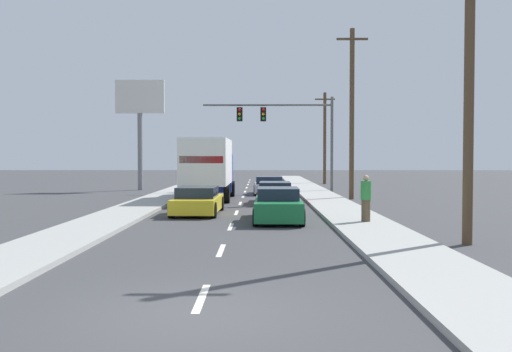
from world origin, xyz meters
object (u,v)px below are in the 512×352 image
at_px(car_green, 278,206).
at_px(car_yellow, 198,201).
at_px(utility_pole_far, 325,137).
at_px(pedestrian_near_corner, 366,198).
at_px(roadside_billboard, 140,113).
at_px(traffic_signal_mast, 278,121).
at_px(car_maroon, 275,193).
at_px(utility_pole_near, 469,55).
at_px(car_silver, 269,186).
at_px(box_truck, 209,166).
at_px(utility_pole_mid, 352,112).

bearing_deg(car_green, car_yellow, 142.84).
relative_size(utility_pole_far, pedestrian_near_corner, 4.96).
xyz_separation_m(car_green, roadside_billboard, (-9.52, 20.02, 5.11)).
bearing_deg(car_yellow, traffic_signal_mast, 75.57).
distance_m(car_maroon, pedestrian_near_corner, 10.10).
xyz_separation_m(car_yellow, pedestrian_near_corner, (6.47, -3.94, 0.41)).
distance_m(utility_pole_near, pedestrian_near_corner, 6.52).
xyz_separation_m(car_silver, utility_pole_near, (5.18, -21.32, 4.73)).
xyz_separation_m(roadside_billboard, pedestrian_near_corner, (12.63, -21.41, -4.72)).
height_order(box_truck, car_silver, box_truck).
relative_size(car_yellow, utility_pole_far, 0.54).
bearing_deg(roadside_billboard, traffic_signal_mast, -12.17).
relative_size(car_green, roadside_billboard, 0.58).
bearing_deg(car_green, box_truck, 109.12).
bearing_deg(car_maroon, box_truck, 150.19).
relative_size(traffic_signal_mast, utility_pole_mid, 0.93).
relative_size(car_maroon, utility_pole_mid, 0.47).
height_order(box_truck, utility_pole_far, utility_pole_far).
relative_size(utility_pole_near, utility_pole_far, 1.24).
bearing_deg(car_silver, traffic_signal_mast, 74.69).
relative_size(box_truck, car_silver, 1.88).
bearing_deg(car_green, roadside_billboard, 115.42).
distance_m(car_silver, traffic_signal_mast, 5.05).
xyz_separation_m(utility_pole_near, utility_pole_mid, (-0.49, 16.87, -0.22)).
bearing_deg(car_maroon, pedestrian_near_corner, -72.67).
distance_m(utility_pole_far, roadside_billboard, 17.58).
distance_m(box_truck, utility_pole_near, 18.71).
bearing_deg(car_yellow, car_maroon, 58.72).
bearing_deg(traffic_signal_mast, car_yellow, -104.43).
bearing_deg(pedestrian_near_corner, utility_pole_far, 86.13).
xyz_separation_m(traffic_signal_mast, utility_pole_near, (4.52, -23.72, 0.33)).
relative_size(utility_pole_near, utility_pole_mid, 1.04).
bearing_deg(box_truck, pedestrian_near_corner, -60.30).
relative_size(car_maroon, car_green, 0.98).
bearing_deg(utility_pole_far, car_maroon, -103.47).
bearing_deg(car_green, utility_pole_mid, 67.25).
distance_m(box_truck, car_yellow, 7.95).
bearing_deg(utility_pole_mid, roadside_billboard, 147.41).
relative_size(car_silver, roadside_billboard, 0.50).
bearing_deg(car_green, car_maroon, 89.29).
distance_m(car_silver, pedestrian_near_corner, 17.14).
height_order(car_yellow, car_green, car_green).
xyz_separation_m(car_silver, pedestrian_near_corner, (3.19, -16.84, 0.43)).
relative_size(car_maroon, roadside_billboard, 0.57).
distance_m(car_maroon, traffic_signal_mast, 10.57).
distance_m(box_truck, traffic_signal_mast, 9.07).
bearing_deg(box_truck, car_yellow, -88.30).
height_order(box_truck, car_yellow, box_truck).
height_order(car_yellow, utility_pole_far, utility_pole_far).
bearing_deg(box_truck, utility_pole_far, 65.36).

